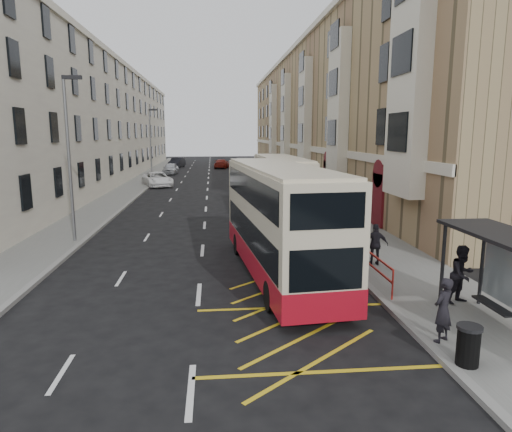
{
  "coord_description": "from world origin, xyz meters",
  "views": [
    {
      "loc": [
        0.55,
        -11.04,
        5.44
      ],
      "look_at": [
        2.27,
        7.1,
        2.13
      ],
      "focal_mm": 32.0,
      "sensor_mm": 36.0,
      "label": 1
    }
  ],
  "objects": [
    {
      "name": "pavement_right",
      "position": [
        8.0,
        30.0,
        0.07
      ],
      "size": [
        4.0,
        120.0,
        0.15
      ],
      "primitive_type": "cube",
      "color": "#61625D",
      "rests_on": "ground"
    },
    {
      "name": "street_lamp_far",
      "position": [
        -6.35,
        42.0,
        4.64
      ],
      "size": [
        0.93,
        0.18,
        8.0
      ],
      "color": "slate",
      "rests_on": "pavement_left"
    },
    {
      "name": "street_lamp_near",
      "position": [
        -6.35,
        12.0,
        4.64
      ],
      "size": [
        0.93,
        0.18,
        8.0
      ],
      "color": "slate",
      "rests_on": "pavement_left"
    },
    {
      "name": "road_markings",
      "position": [
        0.0,
        45.0,
        0.01
      ],
      "size": [
        10.0,
        110.0,
        0.01
      ],
      "primitive_type": null,
      "color": "silver",
      "rests_on": "ground"
    },
    {
      "name": "litter_bin",
      "position": [
        6.35,
        -1.75,
        0.65
      ],
      "size": [
        0.58,
        0.58,
        0.96
      ],
      "color": "black",
      "rests_on": "pavement_right"
    },
    {
      "name": "guard_railing",
      "position": [
        6.25,
        5.75,
        0.86
      ],
      "size": [
        0.06,
        6.56,
        1.01
      ],
      "color": "#B2231D",
      "rests_on": "pavement_right"
    },
    {
      "name": "terrace_left",
      "position": [
        -13.43,
        45.5,
        6.52
      ],
      "size": [
        9.18,
        79.0,
        13.25
      ],
      "color": "beige",
      "rests_on": "ground"
    },
    {
      "name": "kerb_right",
      "position": [
        6.0,
        30.0,
        0.07
      ],
      "size": [
        0.25,
        120.0,
        0.15
      ],
      "primitive_type": "cube",
      "color": "gray",
      "rests_on": "ground"
    },
    {
      "name": "double_decker_front",
      "position": [
        3.04,
        5.78,
        2.17
      ],
      "size": [
        3.44,
        10.88,
        4.27
      ],
      "rotation": [
        0.0,
        0.0,
        0.09
      ],
      "color": "beige",
      "rests_on": "ground"
    },
    {
      "name": "pedestrian_far",
      "position": [
        7.09,
        6.42,
        1.0
      ],
      "size": [
        1.05,
        0.59,
        1.7
      ],
      "primitive_type": "imported",
      "rotation": [
        0.0,
        0.0,
        2.96
      ],
      "color": "black",
      "rests_on": "pavement_right"
    },
    {
      "name": "white_van",
      "position": [
        -5.2,
        37.07,
        0.74
      ],
      "size": [
        4.02,
        5.85,
        1.48
      ],
      "primitive_type": "imported",
      "rotation": [
        0.0,
        0.0,
        0.32
      ],
      "color": "white",
      "rests_on": "ground"
    },
    {
      "name": "pedestrian_near",
      "position": [
        6.35,
        -0.52,
        1.0
      ],
      "size": [
        0.74,
        0.68,
        1.7
      ],
      "primitive_type": "imported",
      "rotation": [
        0.0,
        0.0,
        3.71
      ],
      "color": "black",
      "rests_on": "pavement_right"
    },
    {
      "name": "pavement_left",
      "position": [
        -7.5,
        30.0,
        0.07
      ],
      "size": [
        3.0,
        120.0,
        0.15
      ],
      "primitive_type": "cube",
      "color": "#61625D",
      "rests_on": "ground"
    },
    {
      "name": "car_dark",
      "position": [
        -5.2,
        64.0,
        0.8
      ],
      "size": [
        2.61,
        5.09,
        1.6
      ],
      "primitive_type": "imported",
      "rotation": [
        0.0,
        0.0,
        -0.2
      ],
      "color": "black",
      "rests_on": "ground"
    },
    {
      "name": "double_decker_rear",
      "position": [
        4.88,
        17.57,
        2.03
      ],
      "size": [
        2.6,
        10.04,
        3.98
      ],
      "rotation": [
        0.0,
        0.0,
        0.03
      ],
      "color": "beige",
      "rests_on": "ground"
    },
    {
      "name": "terrace_right",
      "position": [
        14.88,
        45.38,
        7.52
      ],
      "size": [
        10.75,
        79.0,
        15.25
      ],
      "color": "#A0895D",
      "rests_on": "ground"
    },
    {
      "name": "pedestrian_mid",
      "position": [
        8.3,
        2.03,
        1.08
      ],
      "size": [
        1.11,
        1.0,
        1.87
      ],
      "primitive_type": "imported",
      "rotation": [
        0.0,
        0.0,
        0.4
      ],
      "color": "black",
      "rests_on": "pavement_right"
    },
    {
      "name": "kerb_left",
      "position": [
        -6.0,
        30.0,
        0.07
      ],
      "size": [
        0.25,
        120.0,
        0.15
      ],
      "primitive_type": "cube",
      "color": "gray",
      "rests_on": "ground"
    },
    {
      "name": "ground",
      "position": [
        0.0,
        0.0,
        0.0
      ],
      "size": [
        200.0,
        200.0,
        0.0
      ],
      "primitive_type": "plane",
      "color": "black",
      "rests_on": "ground"
    },
    {
      "name": "car_red",
      "position": [
        1.98,
        61.83,
        0.7
      ],
      "size": [
        2.68,
        5.08,
        1.4
      ],
      "primitive_type": "imported",
      "rotation": [
        0.0,
        0.0,
        2.99
      ],
      "color": "#A32519",
      "rests_on": "ground"
    },
    {
      "name": "car_silver",
      "position": [
        -5.14,
        51.51,
        0.76
      ],
      "size": [
        2.09,
        4.59,
        1.53
      ],
      "primitive_type": "imported",
      "rotation": [
        0.0,
        0.0,
        -0.06
      ],
      "color": "#B7BAC0",
      "rests_on": "ground"
    }
  ]
}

